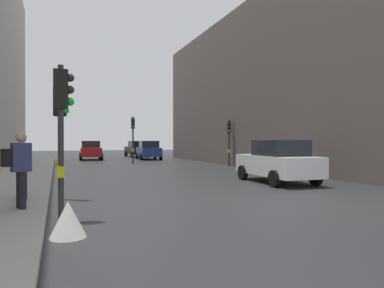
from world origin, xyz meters
TOP-DOWN VIEW (x-y plane):
  - ground_plane at (0.00, 0.00)m, footprint 120.00×120.00m
  - sidewalk_kerb at (-7.17, 6.00)m, footprint 2.69×40.00m
  - building_facade_right at (11.83, 13.37)m, footprint 12.00×26.67m
  - traffic_light_near_right at (-5.50, 2.93)m, footprint 0.45×0.36m
  - traffic_light_mid_street at (5.52, 13.38)m, footprint 0.34×0.45m
  - traffic_light_far_median at (-0.06, 18.91)m, footprint 0.24×0.43m
  - traffic_light_near_left at (-5.50, 0.04)m, footprint 0.43×0.24m
  - car_red_sedan at (-2.69, 25.47)m, footprint 2.17×4.28m
  - car_blue_van at (2.48, 23.99)m, footprint 2.27×4.32m
  - car_white_compact at (2.91, 4.08)m, footprint 2.25×4.32m
  - car_dark_suv at (2.63, 29.77)m, footprint 2.20×4.29m
  - pedestrian_with_grey_backpack at (-6.42, 0.92)m, footprint 0.66×0.46m
  - pedestrian_in_dark_coat at (-6.48, 2.25)m, footprint 0.47×0.39m
  - warning_sign_triangle at (-5.43, -1.41)m, footprint 0.64×0.64m

SIDE VIEW (x-z plane):
  - ground_plane at x=0.00m, z-range 0.00..0.00m
  - sidewalk_kerb at x=-7.17m, z-range 0.00..0.16m
  - warning_sign_triangle at x=-5.43m, z-range 0.00..0.65m
  - car_red_sedan at x=-2.69m, z-range 0.00..1.76m
  - car_blue_van at x=2.48m, z-range 0.00..1.76m
  - car_white_compact at x=2.91m, z-range 0.00..1.76m
  - car_dark_suv at x=2.63m, z-range 0.00..1.76m
  - pedestrian_in_dark_coat at x=-6.48m, z-range 0.25..2.02m
  - pedestrian_with_grey_backpack at x=-6.42m, z-range 0.28..2.05m
  - traffic_light_mid_street at x=5.52m, z-range 0.61..3.83m
  - traffic_light_near_left at x=-5.50m, z-range 0.64..3.99m
  - traffic_light_near_right at x=-5.50m, z-range 0.64..4.04m
  - traffic_light_far_median at x=-0.06m, z-range 0.69..4.35m
  - building_facade_right at x=11.83m, z-range 0.00..10.87m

